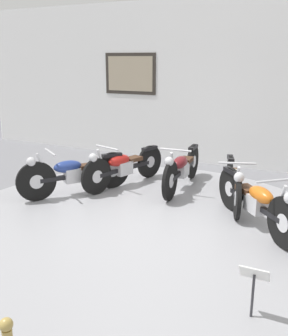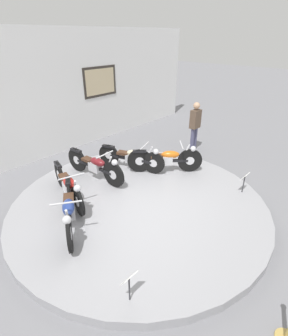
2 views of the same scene
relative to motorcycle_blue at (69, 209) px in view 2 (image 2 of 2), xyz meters
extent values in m
plane|color=slate|center=(1.51, -0.41, -0.57)|extent=(60.00, 60.00, 0.00)
cylinder|color=#99999E|center=(1.51, -0.41, -0.48)|extent=(5.64, 5.64, 0.18)
cube|color=white|center=(1.51, 3.75, 1.30)|extent=(14.00, 0.20, 3.75)
cube|color=#2D2823|center=(3.91, 3.64, 1.49)|extent=(1.40, 0.02, 1.00)
cube|color=#C6B289|center=(3.91, 3.63, 1.49)|extent=(1.24, 0.02, 0.84)
cylinder|color=black|center=(-0.35, -0.53, -0.06)|extent=(0.41, 0.57, 0.65)
cylinder|color=silver|center=(-0.35, -0.53, -0.06)|extent=(0.18, 0.23, 0.23)
cylinder|color=black|center=(0.40, 0.59, -0.06)|extent=(0.41, 0.57, 0.65)
cylinder|color=silver|center=(0.40, 0.59, -0.06)|extent=(0.18, 0.23, 0.23)
cube|color=black|center=(0.02, 0.03, -0.06)|extent=(0.75, 1.07, 0.07)
cube|color=silver|center=(0.00, 0.00, -0.04)|extent=(0.34, 0.38, 0.24)
ellipsoid|color=navy|center=(-0.06, -0.08, 0.12)|extent=(0.45, 0.52, 0.20)
cube|color=#472D1E|center=(0.15, 0.22, 0.08)|extent=(0.34, 0.38, 0.07)
cube|color=black|center=(0.40, 0.59, 0.21)|extent=(0.28, 0.35, 0.06)
cylinder|color=silver|center=(-0.27, -0.40, 0.14)|extent=(0.18, 0.23, 0.54)
cylinder|color=silver|center=(-0.21, -0.31, 0.40)|extent=(0.47, 0.33, 0.03)
sphere|color=silver|center=(-0.39, -0.58, 0.28)|extent=(0.15, 0.15, 0.15)
cylinder|color=black|center=(0.33, 0.18, -0.08)|extent=(0.23, 0.62, 0.63)
cylinder|color=silver|center=(0.33, 0.18, -0.08)|extent=(0.12, 0.23, 0.22)
cylinder|color=black|center=(0.71, 1.48, -0.08)|extent=(0.23, 0.62, 0.63)
cylinder|color=silver|center=(0.71, 1.48, -0.08)|extent=(0.12, 0.23, 0.22)
cube|color=black|center=(0.52, 0.83, -0.08)|extent=(0.41, 1.21, 0.07)
cube|color=silver|center=(0.51, 0.79, -0.06)|extent=(0.28, 0.36, 0.24)
ellipsoid|color=red|center=(0.48, 0.70, 0.10)|extent=(0.34, 0.52, 0.20)
cube|color=#472D1E|center=(0.58, 1.04, 0.06)|extent=(0.28, 0.36, 0.07)
cube|color=black|center=(0.71, 1.48, 0.19)|extent=(0.20, 0.37, 0.06)
cylinder|color=silver|center=(0.37, 0.33, 0.12)|extent=(0.11, 0.25, 0.54)
cylinder|color=silver|center=(0.40, 0.43, 0.38)|extent=(0.53, 0.18, 0.03)
sphere|color=silver|center=(0.32, 0.13, 0.26)|extent=(0.15, 0.15, 0.15)
cylinder|color=black|center=(1.56, 0.48, -0.06)|extent=(0.10, 0.66, 0.66)
cylinder|color=silver|center=(1.56, 0.48, -0.06)|extent=(0.08, 0.23, 0.23)
cylinder|color=black|center=(1.47, 1.83, -0.06)|extent=(0.10, 0.66, 0.66)
cylinder|color=silver|center=(1.47, 1.83, -0.06)|extent=(0.08, 0.23, 0.23)
cube|color=black|center=(1.51, 1.15, -0.06)|extent=(0.16, 1.24, 0.07)
cube|color=silver|center=(1.52, 1.11, -0.04)|extent=(0.22, 0.33, 0.24)
ellipsoid|color=maroon|center=(1.53, 1.01, 0.12)|extent=(0.25, 0.49, 0.20)
cube|color=#472D1E|center=(1.50, 1.37, 0.08)|extent=(0.22, 0.33, 0.07)
cube|color=black|center=(1.47, 1.83, 0.22)|extent=(0.13, 0.37, 0.06)
cylinder|color=silver|center=(1.55, 0.63, 0.14)|extent=(0.06, 0.25, 0.54)
cylinder|color=silver|center=(1.54, 0.74, 0.40)|extent=(0.54, 0.07, 0.03)
sphere|color=silver|center=(1.57, 0.42, 0.28)|extent=(0.15, 0.15, 0.15)
cylinder|color=black|center=(2.73, 0.20, -0.09)|extent=(0.25, 0.59, 0.61)
cylinder|color=silver|center=(2.73, 0.20, -0.09)|extent=(0.13, 0.22, 0.21)
cylinder|color=black|center=(2.29, 1.47, -0.09)|extent=(0.25, 0.59, 0.61)
cylinder|color=silver|center=(2.29, 1.47, -0.09)|extent=(0.13, 0.22, 0.21)
cube|color=black|center=(2.51, 0.83, -0.09)|extent=(0.48, 1.20, 0.07)
cube|color=silver|center=(2.52, 0.80, -0.07)|extent=(0.29, 0.37, 0.24)
ellipsoid|color=beige|center=(2.56, 0.70, 0.09)|extent=(0.37, 0.53, 0.20)
cube|color=#472D1E|center=(2.44, 1.04, 0.05)|extent=(0.29, 0.37, 0.07)
cube|color=black|center=(2.29, 1.47, 0.17)|extent=(0.21, 0.37, 0.06)
cylinder|color=silver|center=(2.68, 0.34, 0.11)|extent=(0.12, 0.25, 0.54)
cylinder|color=silver|center=(2.65, 0.44, 0.37)|extent=(0.52, 0.21, 0.03)
sphere|color=silver|center=(2.75, 0.14, 0.25)|extent=(0.15, 0.15, 0.15)
cylinder|color=black|center=(3.47, -0.46, -0.06)|extent=(0.49, 0.52, 0.65)
cylinder|color=silver|center=(3.47, -0.46, -0.06)|extent=(0.20, 0.21, 0.23)
cylinder|color=black|center=(2.55, 0.53, -0.06)|extent=(0.49, 0.52, 0.65)
cylinder|color=silver|center=(2.55, 0.53, -0.06)|extent=(0.20, 0.21, 0.23)
cube|color=black|center=(3.01, 0.03, -0.06)|extent=(0.90, 0.96, 0.07)
cube|color=silver|center=(3.03, 0.00, -0.04)|extent=(0.36, 0.37, 0.24)
ellipsoid|color=#D16619|center=(3.10, -0.07, 0.12)|extent=(0.49, 0.50, 0.20)
cube|color=#472D1E|center=(2.86, 0.20, 0.08)|extent=(0.36, 0.37, 0.07)
cube|color=black|center=(2.55, 0.53, 0.21)|extent=(0.32, 0.33, 0.06)
cylinder|color=silver|center=(3.37, -0.35, 0.14)|extent=(0.20, 0.21, 0.54)
cylinder|color=silver|center=(3.29, -0.27, 0.40)|extent=(0.42, 0.39, 0.03)
sphere|color=silver|center=(3.51, -0.51, 0.28)|extent=(0.15, 0.15, 0.15)
cylinder|color=#333338|center=(-0.38, -1.99, -0.18)|extent=(0.02, 0.02, 0.42)
cube|color=white|center=(-0.38, -1.99, 0.04)|extent=(0.26, 0.11, 0.15)
cylinder|color=#333338|center=(3.41, -1.99, -0.18)|extent=(0.02, 0.02, 0.42)
cube|color=white|center=(3.41, -1.99, 0.04)|extent=(0.26, 0.11, 0.15)
cylinder|color=#4C4C6B|center=(5.09, 0.49, -0.18)|extent=(0.13, 0.13, 0.79)
cylinder|color=#4C4C6B|center=(5.25, 0.49, -0.18)|extent=(0.13, 0.13, 0.79)
cube|color=brown|center=(5.17, 0.49, 0.51)|extent=(0.36, 0.22, 0.59)
sphere|color=tan|center=(5.17, 0.49, 0.94)|extent=(0.21, 0.21, 0.21)
camera|label=1|loc=(3.92, -5.15, 1.86)|focal=42.00mm
camera|label=2|loc=(-2.07, -3.77, 2.97)|focal=28.00mm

